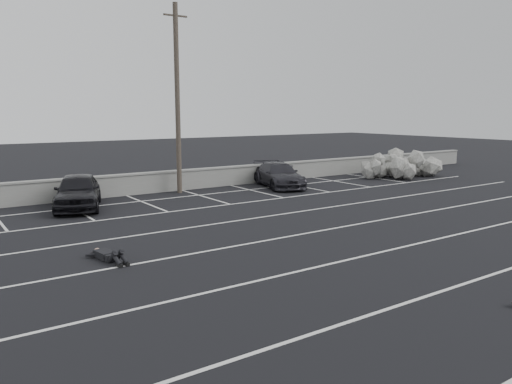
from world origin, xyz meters
TOP-DOWN VIEW (x-y plane):
  - ground at (0.00, 0.00)m, footprint 120.00×120.00m
  - seawall at (0.00, 14.00)m, footprint 50.00×0.45m
  - stall_lines at (-0.08, 4.41)m, footprint 36.00×20.05m
  - car_left at (-4.82, 11.91)m, footprint 3.11×4.74m
  - car_right at (5.93, 11.96)m, footprint 3.04×4.84m
  - utility_pole at (0.56, 13.20)m, footprint 1.23×0.25m
  - trash_bin at (7.87, 13.60)m, footprint 0.78×0.78m
  - riprap_pile at (14.81, 10.74)m, footprint 5.85×3.63m
  - person at (-6.24, 3.99)m, footprint 1.54×2.41m

SIDE VIEW (x-z plane):
  - ground at x=0.00m, z-range 0.00..0.00m
  - stall_lines at x=-0.08m, z-range 0.00..0.01m
  - person at x=-6.24m, z-range 0.00..0.43m
  - trash_bin at x=7.87m, z-range 0.01..0.92m
  - riprap_pile at x=14.81m, z-range -0.17..1.20m
  - seawall at x=0.00m, z-range 0.02..1.08m
  - car_right at x=5.93m, z-range 0.00..1.31m
  - car_left at x=-4.82m, z-range 0.00..1.50m
  - utility_pole at x=0.56m, z-range 0.06..9.32m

